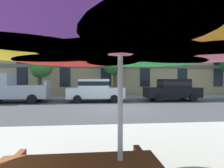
{
  "coord_description": "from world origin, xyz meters",
  "views": [
    {
      "loc": [
        -1.43,
        -11.09,
        1.67
      ],
      "look_at": [
        0.06,
        3.2,
        1.4
      ],
      "focal_mm": 30.23,
      "sensor_mm": 36.0,
      "label": 1
    }
  ],
  "objects_px": {
    "street_tree_left": "(41,68)",
    "street_tree_middle": "(113,61)",
    "pickup_silver": "(11,89)",
    "patio_umbrella": "(120,32)",
    "sedan_black": "(172,89)",
    "sedan_white": "(95,90)"
  },
  "relations": [
    {
      "from": "sedan_black",
      "to": "patio_umbrella",
      "type": "bearing_deg",
      "value": -116.02
    },
    {
      "from": "sedan_white",
      "to": "patio_umbrella",
      "type": "relative_size",
      "value": 1.09
    },
    {
      "from": "sedan_white",
      "to": "patio_umbrella",
      "type": "height_order",
      "value": "patio_umbrella"
    },
    {
      "from": "pickup_silver",
      "to": "patio_umbrella",
      "type": "bearing_deg",
      "value": -63.24
    },
    {
      "from": "sedan_black",
      "to": "patio_umbrella",
      "type": "xyz_separation_m",
      "value": [
        -6.2,
        -12.7,
        1.27
      ]
    },
    {
      "from": "pickup_silver",
      "to": "street_tree_middle",
      "type": "xyz_separation_m",
      "value": [
        8.05,
        3.11,
        2.55
      ]
    },
    {
      "from": "sedan_white",
      "to": "patio_umbrella",
      "type": "bearing_deg",
      "value": -89.49
    },
    {
      "from": "sedan_black",
      "to": "street_tree_left",
      "type": "xyz_separation_m",
      "value": [
        -11.23,
        3.15,
        1.85
      ]
    },
    {
      "from": "street_tree_left",
      "to": "patio_umbrella",
      "type": "height_order",
      "value": "street_tree_left"
    },
    {
      "from": "pickup_silver",
      "to": "sedan_black",
      "type": "bearing_deg",
      "value": -0.0
    },
    {
      "from": "street_tree_left",
      "to": "street_tree_middle",
      "type": "bearing_deg",
      "value": -0.29
    },
    {
      "from": "sedan_black",
      "to": "patio_umbrella",
      "type": "height_order",
      "value": "patio_umbrella"
    },
    {
      "from": "pickup_silver",
      "to": "patio_umbrella",
      "type": "height_order",
      "value": "patio_umbrella"
    },
    {
      "from": "sedan_white",
      "to": "sedan_black",
      "type": "distance_m",
      "value": 6.31
    },
    {
      "from": "sedan_white",
      "to": "sedan_black",
      "type": "bearing_deg",
      "value": 0.0
    },
    {
      "from": "sedan_white",
      "to": "street_tree_left",
      "type": "distance_m",
      "value": 6.12
    },
    {
      "from": "street_tree_middle",
      "to": "patio_umbrella",
      "type": "relative_size",
      "value": 1.3
    },
    {
      "from": "sedan_black",
      "to": "street_tree_middle",
      "type": "xyz_separation_m",
      "value": [
        -4.56,
        3.11,
        2.62
      ]
    },
    {
      "from": "sedan_white",
      "to": "street_tree_left",
      "type": "bearing_deg",
      "value": 147.38
    },
    {
      "from": "pickup_silver",
      "to": "patio_umbrella",
      "type": "relative_size",
      "value": 1.26
    },
    {
      "from": "pickup_silver",
      "to": "sedan_white",
      "type": "height_order",
      "value": "pickup_silver"
    },
    {
      "from": "street_tree_left",
      "to": "street_tree_middle",
      "type": "relative_size",
      "value": 0.74
    }
  ]
}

